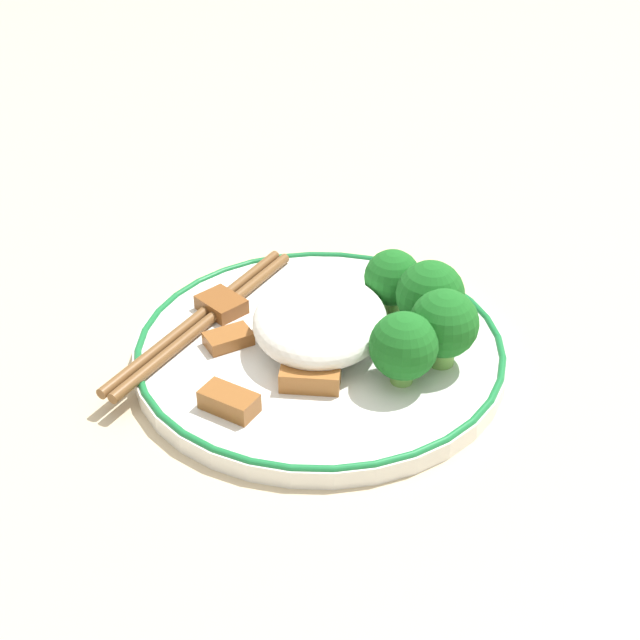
% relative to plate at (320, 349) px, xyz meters
% --- Properties ---
extents(ground_plane, '(3.00, 3.00, 0.00)m').
position_rel_plate_xyz_m(ground_plane, '(0.00, 0.00, -0.01)').
color(ground_plane, '#C6B28E').
extents(plate, '(0.26, 0.26, 0.02)m').
position_rel_plate_xyz_m(plate, '(0.00, 0.00, 0.00)').
color(plate, white).
rests_on(plate, ground_plane).
extents(rice_mound, '(0.10, 0.09, 0.04)m').
position_rel_plate_xyz_m(rice_mound, '(-0.00, 0.00, 0.02)').
color(rice_mound, white).
rests_on(rice_mound, plate).
extents(broccoli_back_left, '(0.04, 0.04, 0.05)m').
position_rel_plate_xyz_m(broccoli_back_left, '(-0.03, -0.06, 0.03)').
color(broccoli_back_left, '#72AD4C').
rests_on(broccoli_back_left, plate).
extents(broccoli_back_center, '(0.05, 0.05, 0.05)m').
position_rel_plate_xyz_m(broccoli_back_center, '(-0.01, -0.08, 0.04)').
color(broccoli_back_center, '#72AD4C').
rests_on(broccoli_back_center, plate).
extents(broccoli_back_right, '(0.05, 0.05, 0.05)m').
position_rel_plate_xyz_m(broccoli_back_right, '(0.03, -0.07, 0.03)').
color(broccoli_back_right, '#72AD4C').
rests_on(broccoli_back_right, plate).
extents(broccoli_mid_left, '(0.04, 0.04, 0.05)m').
position_rel_plate_xyz_m(broccoli_mid_left, '(0.05, -0.05, 0.03)').
color(broccoli_mid_left, '#72AD4C').
rests_on(broccoli_mid_left, plate).
extents(meat_near_front, '(0.03, 0.04, 0.01)m').
position_rel_plate_xyz_m(meat_near_front, '(-0.08, 0.05, 0.01)').
color(meat_near_front, brown).
rests_on(meat_near_front, plate).
extents(meat_near_left, '(0.04, 0.04, 0.01)m').
position_rel_plate_xyz_m(meat_near_left, '(0.03, 0.08, 0.01)').
color(meat_near_left, brown).
rests_on(meat_near_left, plate).
extents(meat_near_right, '(0.02, 0.04, 0.01)m').
position_rel_plate_xyz_m(meat_near_right, '(-0.05, -0.00, 0.01)').
color(meat_near_right, '#995B28').
rests_on(meat_near_right, plate).
extents(meat_near_back, '(0.03, 0.03, 0.01)m').
position_rel_plate_xyz_m(meat_near_back, '(0.02, 0.02, 0.01)').
color(meat_near_back, '#995B28').
rests_on(meat_near_back, plate).
extents(meat_on_rice_edge, '(0.03, 0.04, 0.01)m').
position_rel_plate_xyz_m(meat_on_rice_edge, '(-0.01, 0.06, 0.01)').
color(meat_on_rice_edge, brown).
rests_on(meat_on_rice_edge, plate).
extents(chopsticks, '(0.20, 0.09, 0.01)m').
position_rel_plate_xyz_m(chopsticks, '(0.01, 0.09, 0.01)').
color(chopsticks, brown).
rests_on(chopsticks, plate).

